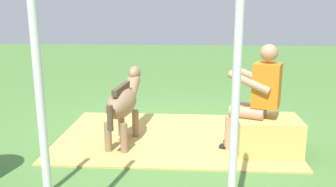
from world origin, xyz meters
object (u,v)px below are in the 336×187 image
soda_bottle (302,135)px  tent_pole_mid (40,102)px  pony_standing (124,102)px  person_seated (257,94)px  tent_pole_left (236,99)px  hay_bale (268,136)px

soda_bottle → tent_pole_mid: tent_pole_mid is taller
pony_standing → tent_pole_mid: bearing=86.3°
person_seated → tent_pole_left: 1.92m
person_seated → tent_pole_mid: (1.78, 1.96, 0.40)m
person_seated → soda_bottle: (-0.65, -0.27, -0.60)m
pony_standing → hay_bale: bearing=172.4°
hay_bale → person_seated: bearing=-14.5°
person_seated → soda_bottle: size_ratio=5.04×
soda_bottle → person_seated: bearing=22.3°
person_seated → pony_standing: (1.64, -0.20, -0.17)m
person_seated → tent_pole_mid: bearing=47.8°
hay_bale → soda_bottle: bearing=-148.4°
person_seated → pony_standing: bearing=-7.0°
hay_bale → pony_standing: size_ratio=0.55×
hay_bale → pony_standing: 1.84m
tent_pole_mid → person_seated: bearing=-132.2°
person_seated → tent_pole_mid: size_ratio=0.59×
person_seated → soda_bottle: person_seated is taller
soda_bottle → hay_bale: bearing=31.6°
tent_pole_mid → tent_pole_left: bearing=-173.6°
pony_standing → tent_pole_left: bearing=119.9°
pony_standing → tent_pole_left: (-1.16, 2.02, 0.57)m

